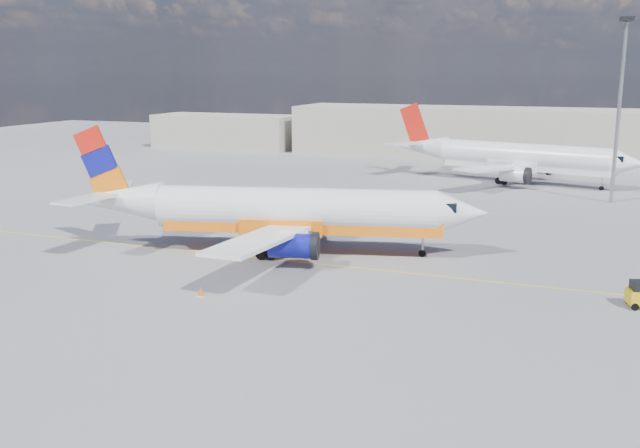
% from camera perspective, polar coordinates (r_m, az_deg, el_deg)
% --- Properties ---
extents(ground, '(240.00, 240.00, 0.00)m').
position_cam_1_polar(ground, '(50.69, -1.09, -4.10)').
color(ground, slate).
rests_on(ground, ground).
extents(taxi_line, '(70.00, 0.15, 0.01)m').
position_cam_1_polar(taxi_line, '(53.38, 0.11, -3.24)').
color(taxi_line, yellow).
rests_on(taxi_line, ground).
extents(terminal_main, '(70.00, 14.00, 8.00)m').
position_cam_1_polar(terminal_main, '(121.26, 14.62, 7.05)').
color(terminal_main, '#BAB1A0').
rests_on(terminal_main, ground).
extents(terminal_annex, '(26.00, 10.00, 6.00)m').
position_cam_1_polar(terminal_annex, '(133.53, -7.56, 7.36)').
color(terminal_annex, '#BAB1A0').
rests_on(terminal_annex, ground).
extents(main_jet, '(33.21, 25.42, 10.03)m').
position_cam_1_polar(main_jet, '(56.13, -2.97, 1.02)').
color(main_jet, white).
rests_on(main_jet, ground).
extents(second_jet, '(32.46, 24.88, 9.80)m').
position_cam_1_polar(second_jet, '(94.45, 15.40, 5.16)').
color(second_jet, white).
rests_on(second_jet, ground).
extents(traffic_cone, '(0.46, 0.46, 0.64)m').
position_cam_1_polar(traffic_cone, '(46.60, -9.51, -5.36)').
color(traffic_cone, white).
rests_on(traffic_cone, ground).
extents(floodlight_mast, '(1.43, 1.43, 19.57)m').
position_cam_1_polar(floodlight_mast, '(82.91, 22.90, 9.58)').
color(floodlight_mast, '#9D9DA5').
rests_on(floodlight_mast, ground).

